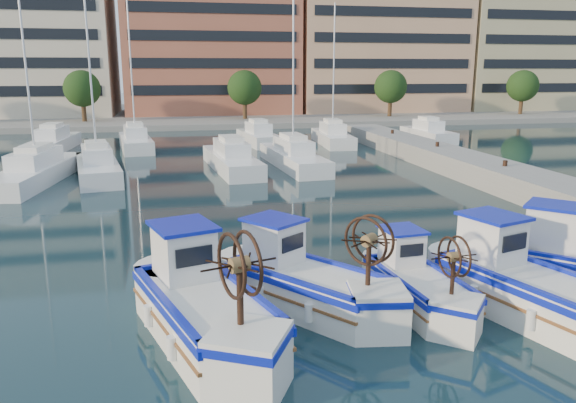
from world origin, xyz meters
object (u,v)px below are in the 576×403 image
object	(u,v)px
fishing_boat_c	(416,282)
fishing_boat_b	(304,280)
fishing_boat_a	(202,304)
fishing_boat_d	(525,284)

from	to	relation	value
fishing_boat_c	fishing_boat_b	bearing A→B (deg)	166.98
fishing_boat_b	fishing_boat_c	size ratio (longest dim) A/B	1.18
fishing_boat_b	fishing_boat_a	bearing A→B (deg)	167.78
fishing_boat_a	fishing_boat_c	size ratio (longest dim) A/B	1.34
fishing_boat_b	fishing_boat_d	xyz separation A→B (m)	(5.46, -1.53, 0.05)
fishing_boat_b	fishing_boat_c	bearing A→B (deg)	-45.08
fishing_boat_c	fishing_boat_d	xyz separation A→B (m)	(2.47, -1.11, 0.18)
fishing_boat_a	fishing_boat_d	distance (m)	8.19
fishing_boat_b	fishing_boat_d	distance (m)	5.67
fishing_boat_c	fishing_boat_d	bearing A→B (deg)	-29.15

